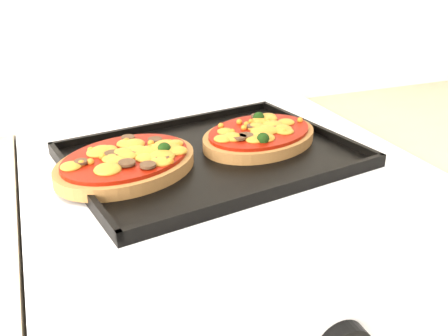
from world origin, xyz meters
name	(u,v)px	position (x,y,z in m)	size (l,w,h in m)	color
control_panel	(341,332)	(0.00, 1.39, 0.85)	(0.60, 0.02, 0.09)	white
baking_tray	(212,154)	(-0.01, 1.73, 0.92)	(0.43, 0.31, 0.02)	black
pizza_left	(126,161)	(-0.15, 1.72, 0.94)	(0.22, 0.17, 0.03)	olive
pizza_right	(259,134)	(0.08, 1.75, 0.94)	(0.21, 0.15, 0.03)	olive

